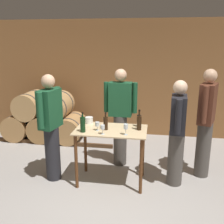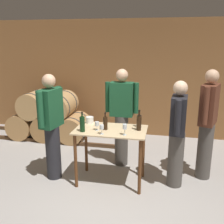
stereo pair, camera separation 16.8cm
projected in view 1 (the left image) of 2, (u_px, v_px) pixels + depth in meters
ground_plane at (113, 201)px, 3.76m from camera, size 14.00×14.00×0.00m
back_wall at (133, 79)px, 6.14m from camera, size 8.40×0.05×2.70m
barrel_rack at (45, 119)px, 6.00m from camera, size 3.26×0.76×1.11m
tasting_table at (111, 140)px, 4.09m from camera, size 1.10×0.66×0.90m
wine_bottle_far_left at (83, 124)px, 3.89m from camera, size 0.08×0.08×0.31m
wine_bottle_left at (106, 123)px, 4.00m from camera, size 0.07×0.07×0.28m
wine_bottle_center at (139, 120)px, 4.14m from camera, size 0.07×0.07×0.28m
wine_bottle_right at (139, 122)px, 3.99m from camera, size 0.07×0.07×0.31m
wine_glass_near_left at (97, 124)px, 3.97m from camera, size 0.07×0.07×0.13m
wine_glass_near_center at (103, 127)px, 3.80m from camera, size 0.06×0.06×0.14m
wine_glass_near_right at (126, 127)px, 3.77m from camera, size 0.06×0.06×0.17m
ice_bucket at (89, 120)px, 4.32m from camera, size 0.13×0.13×0.10m
person_host at (177, 132)px, 3.99m from camera, size 0.25×0.59×1.67m
person_visitor_with_scarf at (120, 116)px, 4.65m from camera, size 0.59×0.24×1.76m
person_visitor_bearded at (206, 121)px, 4.23m from camera, size 0.34×0.56×1.80m
person_visitor_near_door at (51, 126)px, 4.13m from camera, size 0.29×0.58×1.73m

